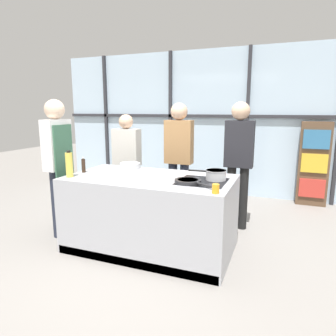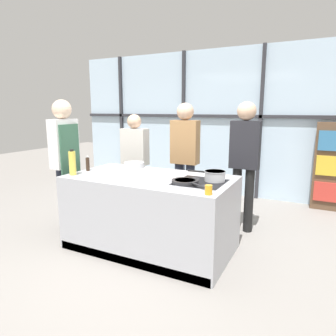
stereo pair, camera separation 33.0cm
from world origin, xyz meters
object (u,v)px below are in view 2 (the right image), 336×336
object	(u,v)px
pepper_grinder	(88,164)
juice_glass_near	(209,190)
saucepan	(215,176)
frying_pan	(185,182)
spectator_center_left	(185,154)
oil_bottle	(72,163)
white_plate	(126,170)
spectator_center_right	(245,157)
spectator_far_left	(135,158)
mixing_bowl	(134,165)
chef	(65,156)

from	to	relation	value
pepper_grinder	juice_glass_near	bearing A→B (deg)	-11.30
saucepan	frying_pan	bearing A→B (deg)	-133.44
juice_glass_near	spectator_center_left	bearing A→B (deg)	121.00
juice_glass_near	oil_bottle	bearing A→B (deg)	177.55
white_plate	spectator_center_left	bearing A→B (deg)	60.92
pepper_grinder	juice_glass_near	distance (m)	1.79
frying_pan	oil_bottle	distance (m)	1.40
spectator_center_right	saucepan	world-z (taller)	spectator_center_right
spectator_far_left	frying_pan	size ratio (longest dim) A/B	3.41
saucepan	juice_glass_near	xyz separation A→B (m)	(0.12, -0.54, -0.02)
oil_bottle	juice_glass_near	distance (m)	1.74
spectator_far_left	mixing_bowl	xyz separation A→B (m)	(0.40, -0.64, 0.03)
spectator_center_right	juice_glass_near	distance (m)	1.45
white_plate	pepper_grinder	size ratio (longest dim) A/B	1.15
chef	mixing_bowl	distance (m)	0.93
spectator_center_left	white_plate	size ratio (longest dim) A/B	7.78
mixing_bowl	juice_glass_near	bearing A→B (deg)	-31.05
chef	pepper_grinder	distance (m)	0.40
spectator_center_left	mixing_bowl	xyz separation A→B (m)	(-0.47, -0.64, -0.10)
spectator_center_right	pepper_grinder	bearing A→B (deg)	32.06
spectator_center_left	mixing_bowl	bearing A→B (deg)	53.58
spectator_far_left	white_plate	world-z (taller)	spectator_far_left
white_plate	pepper_grinder	distance (m)	0.49
chef	juice_glass_near	distance (m)	2.18
oil_bottle	pepper_grinder	world-z (taller)	oil_bottle
spectator_far_left	oil_bottle	world-z (taller)	spectator_far_left
mixing_bowl	spectator_center_left	bearing A→B (deg)	53.58
chef	white_plate	world-z (taller)	chef
juice_glass_near	mixing_bowl	bearing A→B (deg)	148.95
mixing_bowl	oil_bottle	distance (m)	0.84
frying_pan	saucepan	xyz separation A→B (m)	(0.24, 0.25, 0.04)
spectator_center_left	white_plate	xyz separation A→B (m)	(-0.47, -0.85, -0.13)
frying_pan	saucepan	size ratio (longest dim) A/B	1.08
chef	spectator_center_right	distance (m)	2.41
spectator_center_right	frying_pan	world-z (taller)	spectator_center_right
spectator_center_left	juice_glass_near	xyz separation A→B (m)	(0.87, -1.45, -0.09)
pepper_grinder	spectator_far_left	bearing A→B (deg)	89.64
spectator_center_left	white_plate	distance (m)	0.98
spectator_far_left	pepper_grinder	xyz separation A→B (m)	(-0.01, -1.10, 0.08)
white_plate	mixing_bowl	bearing A→B (deg)	90.45
spectator_far_left	spectator_center_right	xyz separation A→B (m)	(1.75, 0.00, 0.14)
pepper_grinder	juice_glass_near	xyz separation A→B (m)	(1.75, -0.35, -0.04)
mixing_bowl	juice_glass_near	world-z (taller)	juice_glass_near
chef	juice_glass_near	size ratio (longest dim) A/B	20.07
chef	saucepan	distance (m)	2.04
spectator_far_left	frying_pan	xyz separation A→B (m)	(1.38, -1.16, 0.01)
spectator_far_left	spectator_center_left	size ratio (longest dim) A/B	0.90
saucepan	oil_bottle	distance (m)	1.69
chef	pepper_grinder	bearing A→B (deg)	88.07
spectator_center_right	mixing_bowl	distance (m)	1.49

